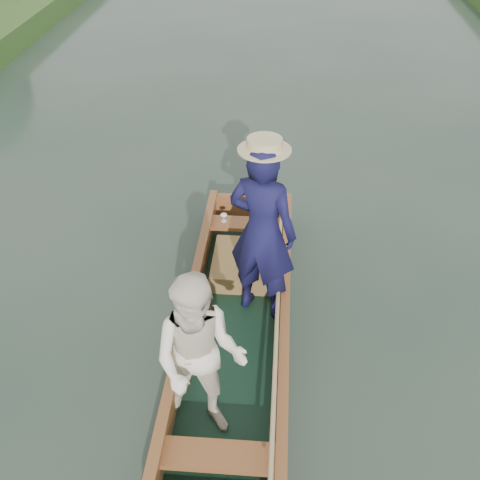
{
  "coord_description": "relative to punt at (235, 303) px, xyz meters",
  "views": [
    {
      "loc": [
        0.41,
        -4.63,
        4.61
      ],
      "look_at": [
        0.0,
        0.6,
        0.95
      ],
      "focal_mm": 45.0,
      "sensor_mm": 36.0,
      "label": 1
    }
  ],
  "objects": [
    {
      "name": "ground",
      "position": [
        -0.01,
        0.14,
        -0.7
      ],
      "size": [
        120.0,
        120.0,
        0.0
      ],
      "primitive_type": "plane",
      "color": "#283D30",
      "rests_on": "ground"
    },
    {
      "name": "punt",
      "position": [
        0.0,
        0.0,
        0.0
      ],
      "size": [
        1.3,
        5.0,
        2.15
      ],
      "color": "black",
      "rests_on": "ground"
    }
  ]
}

